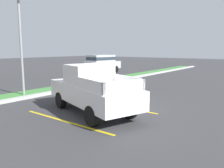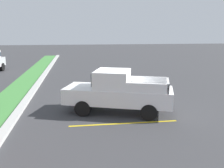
{
  "view_description": "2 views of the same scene",
  "coord_description": "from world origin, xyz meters",
  "views": [
    {
      "loc": [
        -8.13,
        -6.45,
        2.77
      ],
      "look_at": [
        -0.19,
        -0.38,
        1.23
      ],
      "focal_mm": 36.24,
      "sensor_mm": 36.0,
      "label": 1
    },
    {
      "loc": [
        -12.63,
        2.09,
        3.99
      ],
      "look_at": [
        -0.15,
        0.29,
        1.27
      ],
      "focal_mm": 39.9,
      "sensor_mm": 36.0,
      "label": 2
    }
  ],
  "objects": [
    {
      "name": "pickup_truck_main",
      "position": [
        -0.97,
        0.15,
        1.04
      ],
      "size": [
        3.49,
        5.55,
        2.1
      ],
      "color": "black",
      "rests_on": "ground"
    },
    {
      "name": "ground_plane",
      "position": [
        0.0,
        0.0,
        0.0
      ],
      "size": [
        120.0,
        120.0,
        0.0
      ],
      "primitive_type": "plane",
      "color": "#38383A"
    },
    {
      "name": "curb_strip",
      "position": [
        0.0,
        5.0,
        0.07
      ],
      "size": [
        56.0,
        0.4,
        0.15
      ],
      "primitive_type": "cube",
      "color": "#B2B2AD",
      "rests_on": "ground"
    },
    {
      "name": "parking_line_near",
      "position": [
        -2.53,
        0.1,
        0.0
      ],
      "size": [
        0.12,
        4.8,
        0.01
      ],
      "primitive_type": "cube",
      "color": "yellow",
      "rests_on": "ground"
    },
    {
      "name": "parking_line_far",
      "position": [
        0.57,
        0.1,
        0.0
      ],
      "size": [
        0.12,
        4.8,
        0.01
      ],
      "primitive_type": "cube",
      "color": "yellow",
      "rests_on": "ground"
    }
  ]
}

